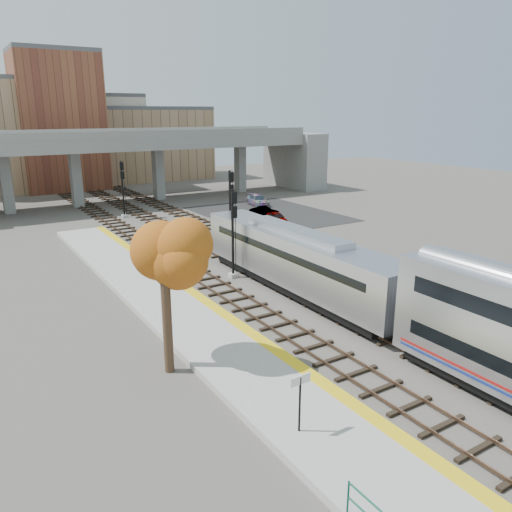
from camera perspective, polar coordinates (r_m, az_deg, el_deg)
ground at (r=29.83m, az=8.42°, el=-7.06°), size 160.00×160.00×0.00m
platform at (r=26.03m, az=-4.08°, el=-10.09°), size 4.50×60.00×0.35m
yellow_strip at (r=26.79m, az=-0.45°, el=-8.82°), size 0.70×60.00×0.01m
tracks at (r=39.97m, az=-2.09°, el=-0.73°), size 10.70×95.00×0.25m
overpass at (r=69.87m, az=-12.81°, el=10.94°), size 54.00×12.00×9.50m
buildings_far at (r=89.50m, az=-19.89°, el=12.78°), size 43.00×21.00×20.60m
parking_lot at (r=59.45m, az=1.42°, el=4.83°), size 14.00×18.00×0.04m
locomotive at (r=33.18m, az=4.59°, el=-0.34°), size 3.02×19.05×4.10m
signal_mast_near at (r=35.73m, az=-2.63°, el=2.25°), size 0.60×0.64×6.47m
signal_mast_mid at (r=44.27m, az=-2.93°, el=5.27°), size 0.60×0.64×6.81m
signal_mast_far at (r=58.97m, az=-14.96°, el=7.19°), size 0.60×0.64×6.40m
station_sign at (r=18.66m, az=5.06°, el=-15.19°), size 0.90×0.08×2.27m
tree at (r=22.24m, az=-10.47°, el=-0.77°), size 3.60×3.60×7.14m
car_a at (r=54.29m, az=2.43°, el=4.39°), size 2.06×3.66×1.18m
car_b at (r=57.78m, az=0.95°, el=5.09°), size 2.92×3.46×1.12m
car_c at (r=64.81m, az=0.22°, el=6.39°), size 2.62×4.81×1.32m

